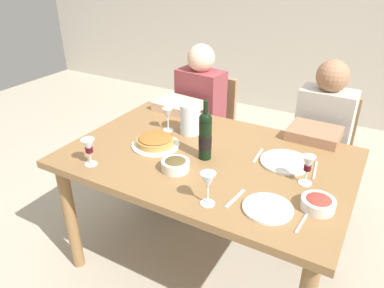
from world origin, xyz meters
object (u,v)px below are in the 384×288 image
(dining_table, at_px, (207,170))
(diner_right, at_px, (317,148))
(wine_glass_right_diner, at_px, (208,182))
(diner_left, at_px, (192,120))
(dinner_plate_right_setting, at_px, (268,208))
(chair_left, at_px, (208,124))
(baked_tart, at_px, (155,141))
(olive_bowl, at_px, (175,164))
(wine_glass_centre, at_px, (308,165))
(salad_bowl, at_px, (318,203))
(wine_bottle, at_px, (205,135))
(dinner_plate_left_setting, at_px, (286,162))
(water_pitcher, at_px, (190,121))
(chair_right, at_px, (322,149))
(wine_glass_spare, at_px, (89,147))
(wine_glass_left_diner, at_px, (168,115))

(dining_table, distance_m, diner_right, 0.79)
(wine_glass_right_diner, bearing_deg, diner_left, 122.89)
(dinner_plate_right_setting, height_order, chair_left, chair_left)
(dinner_plate_right_setting, bearing_deg, baked_tart, 161.99)
(dinner_plate_right_setting, bearing_deg, olive_bowl, 171.20)
(olive_bowl, height_order, wine_glass_centre, wine_glass_centre)
(salad_bowl, distance_m, olive_bowl, 0.69)
(wine_bottle, relative_size, dinner_plate_left_setting, 1.23)
(water_pitcher, xyz_separation_m, dinner_plate_left_setting, (0.61, -0.06, -0.08))
(water_pitcher, xyz_separation_m, salad_bowl, (0.83, -0.37, -0.05))
(wine_bottle, relative_size, chair_right, 0.37)
(water_pitcher, xyz_separation_m, baked_tart, (-0.09, -0.24, -0.05))
(wine_glass_right_diner, xyz_separation_m, chair_right, (0.25, 1.27, -0.37))
(dining_table, xyz_separation_m, dinner_plate_left_setting, (0.39, 0.12, 0.10))
(dining_table, bearing_deg, water_pitcher, 138.91)
(wine_bottle, xyz_separation_m, salad_bowl, (0.62, -0.15, -0.10))
(chair_right, bearing_deg, water_pitcher, 47.18)
(baked_tart, relative_size, diner_right, 0.23)
(wine_bottle, relative_size, diner_right, 0.28)
(dinner_plate_right_setting, bearing_deg, wine_glass_spare, -174.29)
(olive_bowl, height_order, wine_glass_right_diner, wine_glass_right_diner)
(dinner_plate_left_setting, bearing_deg, wine_glass_right_diner, -110.68)
(wine_glass_left_diner, bearing_deg, water_pitcher, 13.77)
(diner_left, distance_m, chair_right, 0.95)
(dinner_plate_right_setting, bearing_deg, chair_right, 89.31)
(dinner_plate_right_setting, xyz_separation_m, diner_left, (-0.90, 0.93, -0.15))
(dining_table, distance_m, diner_left, 0.79)
(diner_right, bearing_deg, dinner_plate_left_setting, 84.36)
(dining_table, xyz_separation_m, wine_glass_right_diner, (0.20, -0.38, 0.20))
(wine_bottle, bearing_deg, dining_table, 86.21)
(baked_tart, xyz_separation_m, olive_bowl, (0.23, -0.16, 0.00))
(water_pitcher, distance_m, diner_left, 0.56)
(dining_table, height_order, chair_right, chair_right)
(baked_tart, xyz_separation_m, wine_glass_left_diner, (-0.05, 0.21, 0.07))
(chair_right, bearing_deg, diner_right, 90.14)
(chair_left, bearing_deg, wine_glass_right_diner, 122.57)
(chair_right, bearing_deg, diner_left, 16.42)
(wine_bottle, bearing_deg, wine_glass_spare, -143.58)
(baked_tart, bearing_deg, dining_table, 9.40)
(water_pitcher, height_order, chair_left, water_pitcher)
(dinner_plate_left_setting, relative_size, dinner_plate_right_setting, 1.22)
(dining_table, bearing_deg, olive_bowl, -108.56)
(wine_glass_spare, xyz_separation_m, chair_right, (0.93, 1.27, -0.36))
(wine_glass_spare, distance_m, dinner_plate_right_setting, 0.92)
(water_pitcher, xyz_separation_m, dinner_plate_right_setting, (0.65, -0.48, -0.08))
(dining_table, bearing_deg, wine_glass_centre, -1.65)
(diner_left, bearing_deg, chair_left, -89.06)
(wine_bottle, xyz_separation_m, wine_glass_centre, (0.53, 0.02, -0.03))
(chair_right, bearing_deg, dining_table, 63.96)
(diner_left, bearing_deg, olive_bowl, 120.22)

